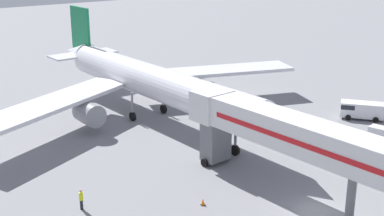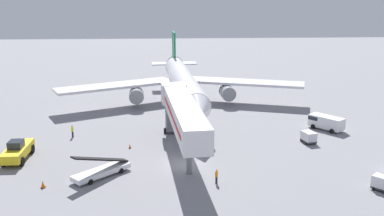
% 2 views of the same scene
% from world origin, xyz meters
% --- Properties ---
extents(ground_plane, '(300.00, 300.00, 0.00)m').
position_xyz_m(ground_plane, '(0.00, 0.00, 0.00)').
color(ground_plane, gray).
extents(airplane_at_gate, '(45.19, 44.95, 11.89)m').
position_xyz_m(airplane_at_gate, '(1.00, 27.70, 4.59)').
color(airplane_at_gate, silver).
rests_on(airplane_at_gate, ground).
extents(jet_bridge, '(5.31, 23.72, 7.20)m').
position_xyz_m(jet_bridge, '(-0.01, 3.94, 5.46)').
color(jet_bridge, silver).
rests_on(jet_bridge, ground).
extents(service_van_rear_left, '(4.77, 5.25, 2.05)m').
position_xyz_m(service_van_rear_left, '(21.83, 12.72, 1.18)').
color(service_van_rear_left, white).
rests_on(service_van_rear_left, ground).
extents(baggage_cart_mid_center, '(1.88, 2.32, 1.56)m').
position_xyz_m(baggage_cart_mid_center, '(17.39, 6.88, 0.86)').
color(baggage_cart_mid_center, '#38383D').
rests_on(baggage_cart_mid_center, ground).
extents(ground_crew_worker_foreground, '(0.46, 0.46, 1.75)m').
position_xyz_m(ground_crew_worker_foreground, '(-15.25, 11.23, 0.93)').
color(ground_crew_worker_foreground, '#1E2333').
rests_on(ground_crew_worker_foreground, ground).
extents(safety_cone_bravo, '(0.37, 0.37, 0.56)m').
position_xyz_m(safety_cone_bravo, '(-6.81, 6.17, 0.28)').
color(safety_cone_bravo, black).
rests_on(safety_cone_bravo, ground).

